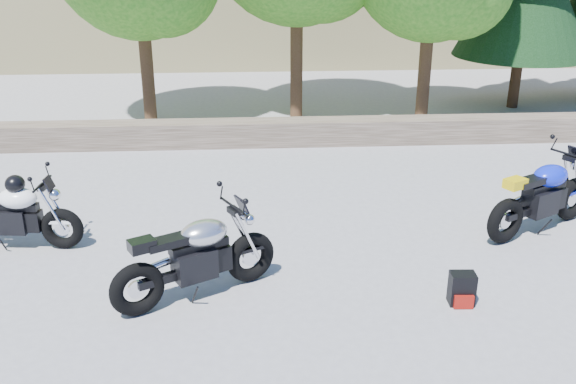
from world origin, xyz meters
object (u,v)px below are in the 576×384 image
at_px(white_bike, 11,213).
at_px(blue_bike, 542,197).
at_px(silver_bike, 197,258).
at_px(backpack, 462,289).

xyz_separation_m(white_bike, blue_bike, (7.30, 0.10, 0.00)).
distance_m(silver_bike, white_bike, 2.93).
relative_size(blue_bike, backpack, 4.99).
distance_m(white_bike, backpack, 5.86).
bearing_deg(white_bike, backpack, -12.34).
relative_size(silver_bike, backpack, 4.89).
xyz_separation_m(blue_bike, backpack, (-1.72, -1.89, -0.33)).
height_order(blue_bike, backpack, blue_bike).
bearing_deg(white_bike, blue_bike, 6.23).
distance_m(blue_bike, backpack, 2.58).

